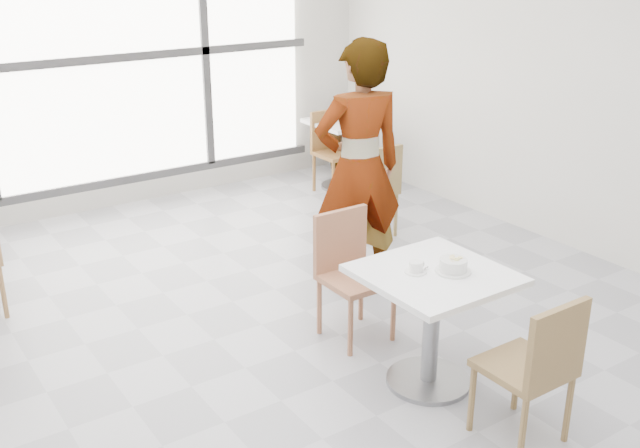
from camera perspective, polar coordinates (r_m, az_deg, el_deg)
floor at (r=5.01m, az=-1.96°, el=-9.71°), size 7.00×7.00×0.00m
wall_back at (r=7.59m, az=-16.78°, el=12.09°), size 6.00×0.00×6.00m
wall_right at (r=6.51m, az=21.11°, el=10.25°), size 0.00×7.00×7.00m
window at (r=7.53m, az=-16.62°, el=12.04°), size 4.60×0.07×2.52m
main_table at (r=4.48m, az=8.63°, el=-6.30°), size 0.80×0.80×0.75m
chair_near at (r=4.08m, az=16.34°, el=-10.19°), size 0.42×0.42×0.87m
chair_far at (r=5.02m, az=2.27°, el=-3.24°), size 0.42×0.42×0.87m
oatmeal_bowl at (r=4.38m, az=10.20°, el=-3.13°), size 0.21×0.21×0.10m
coffee_cup at (r=4.35m, az=7.39°, el=-3.33°), size 0.16×0.13×0.07m
person at (r=5.55m, az=2.99°, el=4.27°), size 0.79×0.60×1.93m
bg_table_right at (r=8.10m, az=1.93°, el=6.13°), size 0.70×0.70×0.75m
bg_chair_right_near at (r=6.70m, az=4.21°, el=3.02°), size 0.42×0.42×0.87m
bg_chair_right_far at (r=7.98m, az=1.01°, el=6.02°), size 0.42×0.42×0.87m
plant_right at (r=8.69m, az=1.98°, el=6.60°), size 0.49×0.49×0.81m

